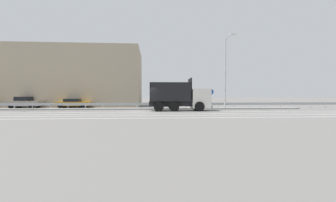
{
  "coord_description": "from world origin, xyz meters",
  "views": [
    {
      "loc": [
        0.77,
        -23.98,
        1.64
      ],
      "look_at": [
        2.71,
        1.73,
        1.05
      ],
      "focal_mm": 24.0,
      "sensor_mm": 36.0,
      "label": 1
    }
  ],
  "objects_px": {
    "street_lamp_1": "(226,69)",
    "median_road_sign": "(211,98)",
    "dump_truck": "(187,99)",
    "parked_car_2": "(24,102)",
    "parked_car_3": "(73,103)"
  },
  "relations": [
    {
      "from": "street_lamp_1",
      "to": "median_road_sign",
      "type": "bearing_deg",
      "value": 171.36
    },
    {
      "from": "dump_truck",
      "to": "parked_car_2",
      "type": "distance_m",
      "value": 21.8
    },
    {
      "from": "median_road_sign",
      "to": "parked_car_3",
      "type": "height_order",
      "value": "median_road_sign"
    },
    {
      "from": "dump_truck",
      "to": "parked_car_2",
      "type": "bearing_deg",
      "value": -106.58
    },
    {
      "from": "dump_truck",
      "to": "street_lamp_1",
      "type": "bearing_deg",
      "value": 114.89
    },
    {
      "from": "parked_car_2",
      "to": "dump_truck",
      "type": "bearing_deg",
      "value": 73.43
    },
    {
      "from": "dump_truck",
      "to": "parked_car_2",
      "type": "xyz_separation_m",
      "value": [
        -20.72,
        6.73,
        -0.5
      ]
    },
    {
      "from": "parked_car_2",
      "to": "parked_car_3",
      "type": "xyz_separation_m",
      "value": [
        6.23,
        0.18,
        -0.1
      ]
    },
    {
      "from": "dump_truck",
      "to": "median_road_sign",
      "type": "distance_m",
      "value": 4.2
    },
    {
      "from": "median_road_sign",
      "to": "street_lamp_1",
      "type": "height_order",
      "value": "street_lamp_1"
    },
    {
      "from": "parked_car_2",
      "to": "median_road_sign",
      "type": "bearing_deg",
      "value": 81.49
    },
    {
      "from": "median_road_sign",
      "to": "parked_car_2",
      "type": "distance_m",
      "value": 24.47
    },
    {
      "from": "street_lamp_1",
      "to": "parked_car_2",
      "type": "bearing_deg",
      "value": 170.16
    },
    {
      "from": "dump_truck",
      "to": "parked_car_2",
      "type": "relative_size",
      "value": 1.61
    },
    {
      "from": "parked_car_2",
      "to": "parked_car_3",
      "type": "height_order",
      "value": "parked_car_2"
    }
  ]
}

